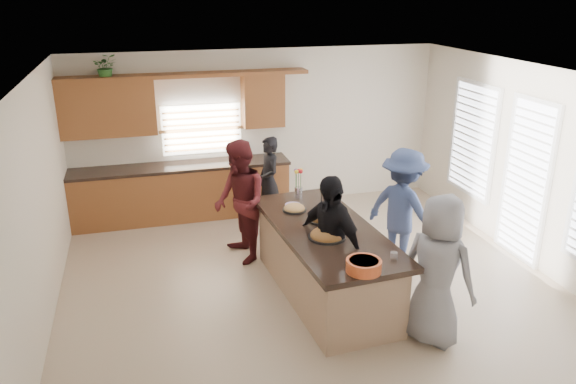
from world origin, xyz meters
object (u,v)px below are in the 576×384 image
object	(u,v)px
island	(325,263)
woman_left_front	(329,243)
salad_bowl	(364,265)
woman_right_back	(403,210)
woman_left_mid	(240,202)
woman_left_back	(269,181)
woman_right_front	(438,271)

from	to	relation	value
island	woman_left_front	xyz separation A→B (m)	(-0.04, -0.27, 0.41)
salad_bowl	woman_right_back	distance (m)	2.09
island	woman_left_mid	bearing A→B (deg)	119.40
woman_left_back	woman_right_front	xyz separation A→B (m)	(0.99, -3.77, 0.13)
woman_right_back	woman_right_front	world-z (taller)	same
woman_left_front	woman_left_back	bearing A→B (deg)	156.41
woman_left_mid	woman_right_back	distance (m)	2.29
salad_bowl	woman_right_front	xyz separation A→B (m)	(0.84, -0.07, -0.15)
island	woman_left_mid	size ratio (longest dim) A/B	1.55
woman_left_back	woman_right_front	world-z (taller)	woman_right_front
salad_bowl	woman_left_back	xyz separation A→B (m)	(-0.15, 3.69, -0.28)
woman_left_back	woman_right_back	distance (m)	2.49
woman_left_back	woman_left_mid	bearing A→B (deg)	-37.50
woman_left_back	woman_left_mid	size ratio (longest dim) A/B	0.83
island	woman_left_back	world-z (taller)	woman_left_back
woman_left_front	woman_right_front	size ratio (longest dim) A/B	0.99
woman_left_front	woman_right_back	xyz separation A→B (m)	(1.33, 0.72, 0.01)
island	salad_bowl	size ratio (longest dim) A/B	7.31
woman_left_back	woman_right_back	bearing A→B (deg)	27.68
woman_left_back	island	bearing A→B (deg)	-4.00
island	woman_right_back	xyz separation A→B (m)	(1.29, 0.45, 0.42)
woman_right_back	woman_left_front	bearing A→B (deg)	88.65
island	woman_right_back	bearing A→B (deg)	15.26
woman_left_front	salad_bowl	bearing A→B (deg)	-22.01
woman_left_front	woman_right_back	bearing A→B (deg)	93.05
island	woman_left_front	size ratio (longest dim) A/B	1.61
island	woman_right_back	size ratio (longest dim) A/B	1.59
woman_left_back	woman_right_front	size ratio (longest dim) A/B	0.85
woman_right_back	salad_bowl	bearing A→B (deg)	112.40
woman_left_front	island	bearing A→B (deg)	145.49
woman_left_mid	woman_left_front	distance (m)	1.75
island	salad_bowl	distance (m)	1.32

